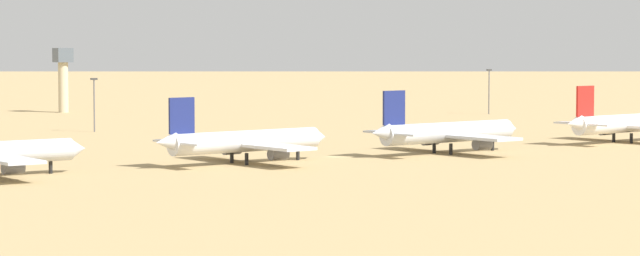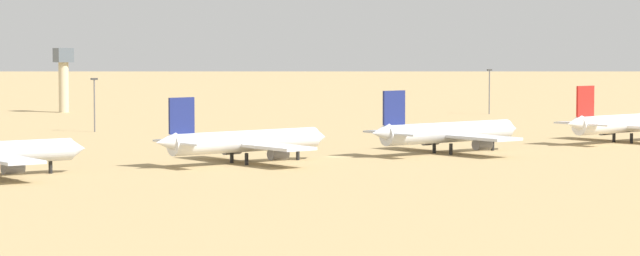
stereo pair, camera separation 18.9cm
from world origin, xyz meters
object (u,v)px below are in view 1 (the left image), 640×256
(parked_jet_navy_3, at_px, (244,141))
(control_tower, at_px, (63,74))
(parked_jet_navy_4, at_px, (447,133))
(parked_jet_red_5, at_px, (626,124))
(light_pole_mid, at_px, (94,100))
(light_pole_west, at_px, (489,88))

(parked_jet_navy_3, xyz_separation_m, control_tower, (41.30, 189.69, 8.27))
(parked_jet_navy_4, bearing_deg, parked_jet_red_5, -2.43)
(parked_jet_navy_4, xyz_separation_m, parked_jet_red_5, (53.32, 1.98, -0.03))
(light_pole_mid, bearing_deg, parked_jet_navy_4, -71.42)
(parked_jet_red_5, height_order, light_pole_west, light_pole_west)
(control_tower, bearing_deg, parked_jet_navy_4, -88.50)
(parked_jet_navy_3, distance_m, control_tower, 194.31)
(parked_jet_navy_4, height_order, parked_jet_red_5, parked_jet_navy_4)
(control_tower, relative_size, light_pole_west, 1.47)
(parked_jet_navy_4, bearing_deg, light_pole_mid, 104.03)
(parked_jet_red_5, height_order, light_pole_mid, light_pole_mid)
(parked_jet_red_5, relative_size, light_pole_west, 2.84)
(parked_jet_navy_3, height_order, parked_jet_red_5, parked_jet_red_5)
(parked_jet_navy_4, distance_m, control_tower, 192.72)
(light_pole_west, bearing_deg, parked_jet_navy_4, -133.15)
(parked_jet_navy_3, height_order, light_pole_west, light_pole_west)
(parked_jet_red_5, xyz_separation_m, light_pole_west, (50.26, 108.51, 3.92))
(parked_jet_navy_3, relative_size, light_pole_west, 2.77)
(parked_jet_red_5, relative_size, control_tower, 1.94)
(parked_jet_navy_4, relative_size, parked_jet_red_5, 1.01)
(parked_jet_navy_3, relative_size, parked_jet_red_5, 0.98)
(parked_jet_navy_3, bearing_deg, parked_jet_navy_4, -8.75)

